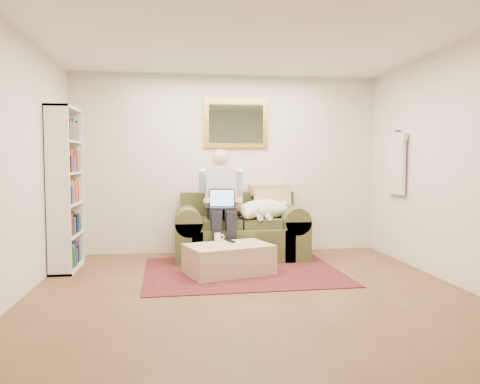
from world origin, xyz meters
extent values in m
cube|color=brown|center=(0.00, 0.00, 0.00)|extent=(4.50, 5.00, 0.01)
cube|color=white|center=(0.00, 0.00, 2.60)|extent=(4.50, 5.00, 0.01)
cube|color=silver|center=(0.00, 2.50, 1.30)|extent=(4.50, 0.01, 2.60)
cube|color=silver|center=(-2.25, 0.00, 1.30)|extent=(0.01, 5.00, 2.60)
cube|color=silver|center=(2.25, 0.00, 1.30)|extent=(0.01, 5.00, 2.60)
cube|color=black|center=(0.04, 1.18, 0.01)|extent=(2.41, 1.95, 0.01)
cube|color=#464D29|center=(0.13, 1.98, 0.22)|extent=(1.36, 0.87, 0.44)
cube|color=#464D29|center=(0.13, 2.36, 0.67)|extent=(1.65, 0.19, 0.45)
cube|color=#464D29|center=(-0.59, 1.98, 0.27)|extent=(0.36, 0.87, 0.90)
cube|color=#464D29|center=(0.84, 1.98, 0.27)|extent=(0.36, 0.87, 0.90)
cube|color=#464D29|center=(-0.14, 1.92, 0.50)|extent=(0.51, 0.59, 0.13)
cube|color=#464D29|center=(0.39, 1.92, 0.50)|extent=(0.51, 0.59, 0.13)
cube|color=black|center=(-0.14, 1.72, 0.73)|extent=(0.35, 0.24, 0.02)
cube|color=black|center=(-0.14, 1.85, 0.85)|extent=(0.35, 0.07, 0.24)
cube|color=#99BFF2|center=(-0.14, 1.84, 0.85)|extent=(0.32, 0.05, 0.21)
cube|color=tan|center=(-0.13, 1.09, 0.18)|extent=(1.12, 0.89, 0.35)
cylinder|color=white|center=(-0.24, 1.34, 0.40)|extent=(0.08, 0.08, 0.10)
cube|color=black|center=(-0.09, 1.27, 0.36)|extent=(0.10, 0.16, 0.02)
cube|color=gold|center=(0.13, 2.48, 1.90)|extent=(0.94, 0.04, 0.72)
cube|color=gray|center=(0.13, 2.46, 1.90)|extent=(0.80, 0.01, 0.58)
camera|label=1|loc=(-0.70, -4.38, 1.33)|focal=35.00mm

